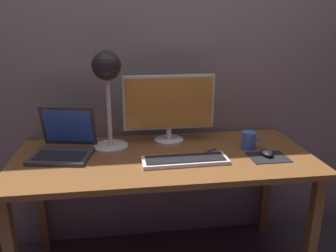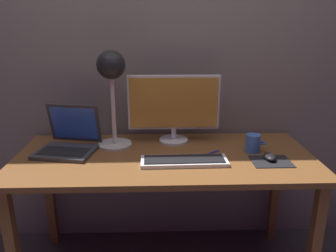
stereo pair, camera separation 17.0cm
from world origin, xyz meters
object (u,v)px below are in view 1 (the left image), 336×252
Objects in this scene: desk_lamp at (107,78)px; pen at (207,152)px; monitor at (169,105)px; mouse at (267,153)px; coffee_mug at (249,140)px; laptop at (65,142)px; keyboard_main at (185,160)px.

desk_lamp is 3.89× the size of pen.
monitor is 5.53× the size of mouse.
desk_lamp is 0.86m from coffee_mug.
monitor is 0.39m from desk_lamp.
laptop is 1.09m from mouse.
coffee_mug is (0.43, -0.18, -0.17)m from monitor.
monitor is at bearing 132.12° from pen.
mouse is at bearing -10.01° from laptop.
coffee_mug is 0.25m from pen.
pen is (0.53, -0.15, -0.39)m from desk_lamp.
desk_lamp is (-0.38, 0.26, 0.39)m from keyboard_main.
laptop reaches higher than mouse.
monitor is 1.20× the size of keyboard_main.
keyboard_main is 1.26× the size of laptop.
coffee_mug reaches higher than pen.
laptop is (-0.58, -0.11, -0.15)m from monitor.
keyboard_main is at bearing -18.55° from laptop.
keyboard_main is 3.87× the size of coffee_mug.
mouse is at bearing 2.64° from keyboard_main.
monitor reaches higher than coffee_mug.
coffee_mug is (0.77, -0.12, -0.35)m from desk_lamp.
laptop reaches higher than keyboard_main.
laptop reaches higher than pen.
coffee_mug is at bearing 20.13° from keyboard_main.
mouse is (1.07, -0.19, -0.05)m from laptop.
laptop is 0.64× the size of desk_lamp.
pen is at bearing -15.39° from desk_lamp.
pen is at bearing -173.77° from coffee_mug.
keyboard_main is 3.16× the size of pen.
desk_lamp reaches higher than monitor.
pen is (-0.30, 0.10, -0.02)m from mouse.
mouse reaches higher than pen.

